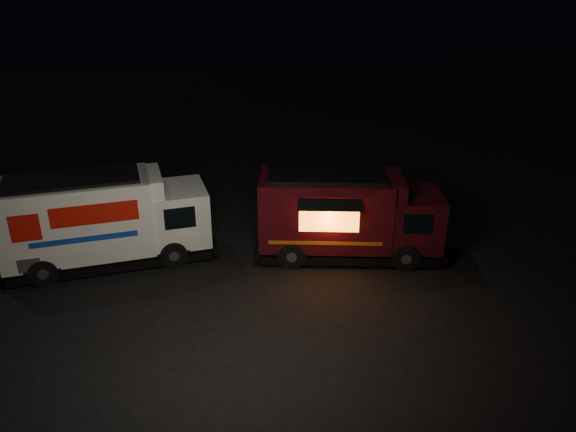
% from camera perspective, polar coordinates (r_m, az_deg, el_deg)
% --- Properties ---
extents(ground, '(80.00, 80.00, 0.00)m').
position_cam_1_polar(ground, '(15.88, -3.23, -7.26)').
color(ground, black).
rests_on(ground, ground).
extents(white_truck, '(6.37, 2.83, 2.79)m').
position_cam_1_polar(white_truck, '(17.47, -17.85, -0.27)').
color(white_truck, silver).
rests_on(white_truck, ground).
extents(red_truck, '(6.07, 3.30, 2.68)m').
position_cam_1_polar(red_truck, '(17.16, 6.30, 0.14)').
color(red_truck, '#370A11').
rests_on(red_truck, ground).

